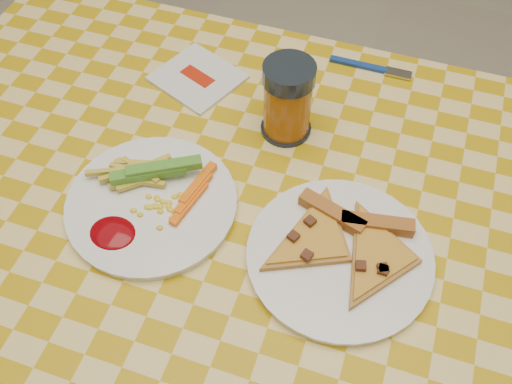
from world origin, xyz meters
The scene contains 8 objects.
table centered at (0.00, 0.00, 0.68)m, with size 1.28×0.88×0.76m.
plate_left centered at (-0.17, -0.02, 0.76)m, with size 0.25×0.25×0.01m, color white.
plate_right centered at (0.11, -0.01, 0.76)m, with size 0.25×0.25×0.01m, color white.
fries_veggies centered at (-0.18, 0.00, 0.78)m, with size 0.20×0.19×0.04m.
pizza_slices centered at (0.12, 0.00, 0.78)m, with size 0.25×0.22×0.02m.
drink_glass centered at (-0.03, 0.20, 0.82)m, with size 0.08×0.08×0.13m.
napkin centered at (-0.21, 0.26, 0.76)m, with size 0.17×0.17×0.01m.
fork centered at (0.08, 0.38, 0.76)m, with size 0.15×0.02×0.01m.
Camera 1 is at (0.13, -0.42, 1.45)m, focal length 40.00 mm.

